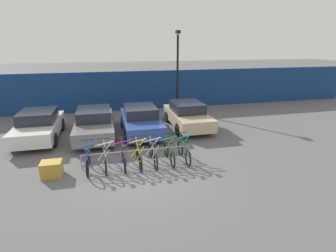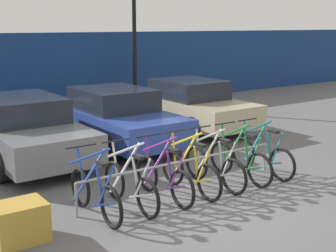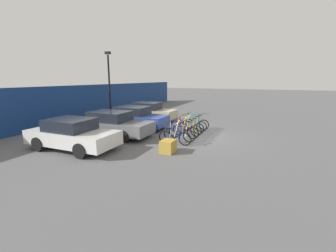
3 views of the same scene
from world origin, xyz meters
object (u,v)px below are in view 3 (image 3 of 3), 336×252
Objects in this scene: bicycle_yellow at (187,129)px; car_white at (72,134)px; bicycle_teal at (196,123)px; car_grey at (112,124)px; bike_rack at (184,127)px; bicycle_purple at (183,131)px; bicycle_blue at (175,137)px; car_blue at (134,117)px; car_beige at (148,112)px; lamp_post at (109,81)px; cargo_crate at (168,146)px; bicycle_silver at (190,127)px; bicycle_white at (179,134)px; bicycle_green at (193,125)px.

car_white reaches higher than bicycle_yellow.
bicycle_teal is 0.38× the size of car_grey.
bicycle_purple is at bearing -164.60° from bike_rack.
car_blue is (2.47, 3.83, 0.31)m from bicycle_blue.
car_grey is 1.09× the size of car_beige.
bicycle_teal is 4.03m from car_blue.
bicycle_blue is 0.32× the size of lamp_post.
car_beige reaches higher than bicycle_purple.
car_beige is (3.82, 4.18, 0.31)m from bicycle_purple.
car_white is at bearing 145.81° from bicycle_teal.
bike_rack is 3.08m from cargo_crate.
lamp_post is (5.57, 7.97, 2.61)m from bicycle_blue.
bicycle_teal is (1.81, 0.00, 0.00)m from bicycle_yellow.
bicycle_purple is 1.13m from bicycle_silver.
bicycle_purple is at bearing -73.39° from car_grey.
lamp_post is at bearing 75.70° from bicycle_teal.
cargo_crate is (-2.52, -0.16, -0.10)m from bicycle_purple.
bicycle_yellow reaches higher than cargo_crate.
bicycle_white and bicycle_silver have the same top height.
bicycle_yellow is at bearing -127.89° from car_beige.
car_blue is (1.84, 3.83, 0.31)m from bicycle_white.
bicycle_silver is 4.98m from car_beige.
bicycle_teal is 4.43m from car_beige.
bicycle_teal is at bearing 0.86° from bicycle_white.
bike_rack is at bearing 17.37° from bicycle_purple.
car_white is (-2.46, 4.03, 0.31)m from bicycle_blue.
bicycle_teal is at bearing -103.42° from lamp_post.
car_grey is 4.24m from cargo_crate.
bicycle_green is at bearing 0.47° from bicycle_blue.
bicycle_silver and bicycle_green have the same top height.
bicycle_blue and bicycle_white have the same top height.
bicycle_silver is at bearing -0.36° from bicycle_yellow.
bicycle_blue is at bearing 179.64° from bicycle_yellow.
bicycle_white reaches higher than bike_rack.
car_beige reaches higher than bicycle_white.
car_white is (-4.89, 4.03, 0.31)m from bicycle_silver.
lamp_post reaches higher than bicycle_green.
car_grey reaches higher than bicycle_teal.
bicycle_silver is 0.41× the size of car_beige.
car_white is at bearing 134.98° from bicycle_purple.
bicycle_blue is 1.00× the size of bicycle_white.
lamp_post reaches higher than car_grey.
lamp_post is at bearing 70.72° from bicycle_silver.
bicycle_teal reaches higher than bike_rack.
car_beige is at bearing 51.76° from bicycle_yellow.
bicycle_white reaches higher than cargo_crate.
lamp_post reaches higher than bicycle_blue.
car_grey is (-1.71, 3.83, 0.31)m from bicycle_yellow.
bike_rack is 0.57m from bicycle_purple.
car_blue is (0.61, 3.83, 0.31)m from bicycle_yellow.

